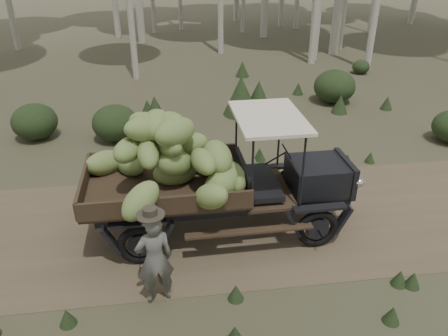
{
  "coord_description": "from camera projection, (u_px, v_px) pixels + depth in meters",
  "views": [
    {
      "loc": [
        -3.16,
        -7.34,
        5.25
      ],
      "look_at": [
        -2.18,
        -0.15,
        1.37
      ],
      "focal_mm": 35.0,
      "sensor_mm": 36.0,
      "label": 1
    }
  ],
  "objects": [
    {
      "name": "undergrowth",
      "position": [
        380.0,
        193.0,
        9.04
      ],
      "size": [
        23.88,
        21.77,
        1.3
      ],
      "color": "#233319",
      "rests_on": "ground"
    },
    {
      "name": "banana_truck",
      "position": [
        198.0,
        166.0,
        8.08
      ],
      "size": [
        5.41,
        2.73,
        2.63
      ],
      "rotation": [
        0.0,
        0.0,
        0.01
      ],
      "color": "black",
      "rests_on": "ground"
    },
    {
      "name": "dirt_track",
      "position": [
        325.0,
        215.0,
        9.26
      ],
      "size": [
        70.0,
        4.0,
        0.01
      ],
      "primitive_type": "cube",
      "color": "brown",
      "rests_on": "ground"
    },
    {
      "name": "ground",
      "position": [
        325.0,
        215.0,
        9.26
      ],
      "size": [
        120.0,
        120.0,
        0.0
      ],
      "primitive_type": "plane",
      "color": "#473D2B",
      "rests_on": "ground"
    },
    {
      "name": "farmer",
      "position": [
        154.0,
        258.0,
        6.75
      ],
      "size": [
        0.67,
        0.52,
        1.76
      ],
      "rotation": [
        0.0,
        0.0,
        3.38
      ],
      "color": "#514F4A",
      "rests_on": "ground"
    }
  ]
}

